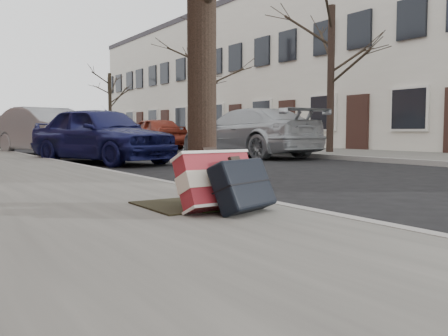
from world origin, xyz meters
TOP-DOWN VIEW (x-y plane):
  - ground at (0.00, 0.00)m, footprint 120.00×120.00m
  - far_sidewalk at (7.80, 15.00)m, footprint 4.00×70.00m
  - house_far at (13.15, 16.00)m, footprint 6.70×40.00m
  - dirt_patch at (-2.00, 1.20)m, footprint 0.85×0.85m
  - suitcase_red at (-1.98, 0.79)m, footprint 0.68×0.40m
  - suitcase_navy at (-1.84, 0.59)m, footprint 0.67×0.53m
  - car_near_front at (-0.15, 9.08)m, footprint 2.88×4.42m
  - car_near_mid at (-0.27, 13.83)m, footprint 2.79×4.94m
  - car_near_back at (-0.17, 22.98)m, footprint 3.31×5.82m
  - car_far_front at (4.55, 9.55)m, footprint 2.53×5.16m
  - car_far_back at (4.98, 17.35)m, footprint 1.72×4.04m
  - tree_far_a at (7.20, 8.80)m, footprint 0.22×0.22m
  - tree_far_b at (7.20, 16.83)m, footprint 0.21×0.21m
  - tree_far_c at (7.20, 28.89)m, footprint 0.22×0.22m

SIDE VIEW (x-z plane):
  - ground at x=0.00m, z-range 0.00..0.00m
  - far_sidewalk at x=7.80m, z-range 0.00..0.12m
  - dirt_patch at x=-2.00m, z-range 0.12..0.14m
  - suitcase_navy at x=-1.84m, z-range 0.12..0.58m
  - suitcase_red at x=-1.98m, z-range 0.12..0.63m
  - car_far_back at x=4.98m, z-range 0.00..1.36m
  - car_near_front at x=-0.15m, z-range 0.00..1.40m
  - car_far_front at x=4.55m, z-range 0.00..1.44m
  - car_near_back at x=-0.17m, z-range 0.00..1.53m
  - car_near_mid at x=-0.27m, z-range 0.00..1.54m
  - tree_far_c at x=7.20m, z-range 0.12..4.52m
  - tree_far_a at x=7.20m, z-range 0.12..4.69m
  - tree_far_b at x=7.20m, z-range 0.12..5.37m
  - house_far at x=13.15m, z-range 0.00..7.20m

